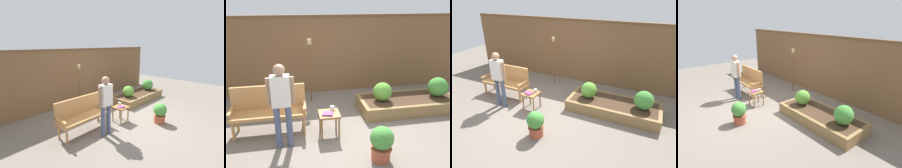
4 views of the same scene
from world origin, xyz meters
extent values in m
plane|color=#70665B|center=(0.00, 0.00, 0.00)|extent=(14.00, 14.00, 0.00)
cube|color=brown|center=(0.00, 2.60, 1.05)|extent=(8.40, 0.10, 2.10)
cube|color=brown|center=(0.00, 2.60, 2.13)|extent=(8.40, 0.14, 0.06)
cylinder|color=#B77F47|center=(-0.78, 0.68, 0.20)|extent=(0.06, 0.06, 0.40)
cylinder|color=#B77F47|center=(-0.78, 0.32, 0.20)|extent=(0.06, 0.06, 0.40)
cylinder|color=#B77F47|center=(-2.10, 0.68, 0.20)|extent=(0.06, 0.06, 0.40)
cylinder|color=#B77F47|center=(-2.10, 0.32, 0.20)|extent=(0.06, 0.06, 0.40)
cube|color=#B77F47|center=(-1.44, 0.50, 0.43)|extent=(1.44, 0.48, 0.06)
cube|color=#B77F47|center=(-1.44, 0.71, 0.70)|extent=(1.44, 0.06, 0.48)
cube|color=#B77F47|center=(-2.13, 0.50, 0.56)|extent=(0.06, 0.48, 0.04)
cube|color=#B77F47|center=(-0.75, 0.50, 0.56)|extent=(0.06, 0.48, 0.04)
cylinder|color=olive|center=(-0.13, 0.36, 0.22)|extent=(0.04, 0.04, 0.44)
cylinder|color=olive|center=(-0.13, 0.03, 0.22)|extent=(0.04, 0.04, 0.44)
cylinder|color=olive|center=(-0.46, 0.36, 0.22)|extent=(0.04, 0.04, 0.44)
cylinder|color=olive|center=(-0.46, 0.03, 0.22)|extent=(0.04, 0.04, 0.44)
cube|color=olive|center=(-0.29, 0.20, 0.46)|extent=(0.40, 0.40, 0.04)
cylinder|color=silver|center=(-0.22, 0.30, 0.52)|extent=(0.08, 0.08, 0.09)
torus|color=silver|center=(-0.17, 0.30, 0.52)|extent=(0.06, 0.01, 0.06)
cube|color=#7F3875|center=(-0.33, 0.14, 0.49)|extent=(0.23, 0.20, 0.03)
cylinder|color=#A84C33|center=(0.43, -0.73, 0.11)|extent=(0.31, 0.31, 0.21)
cylinder|color=#A84C33|center=(0.43, -0.73, 0.23)|extent=(0.35, 0.35, 0.04)
sphere|color=#428938|center=(0.43, -0.73, 0.42)|extent=(0.39, 0.39, 0.39)
cube|color=olive|center=(1.78, 0.53, 0.15)|extent=(2.40, 0.09, 0.30)
cube|color=olive|center=(1.78, 1.44, 0.15)|extent=(2.40, 0.09, 0.30)
cube|color=olive|center=(0.62, 0.99, 0.15)|extent=(0.09, 0.82, 0.30)
cube|color=olive|center=(2.93, 0.99, 0.15)|extent=(0.09, 0.82, 0.30)
cube|color=#422D1E|center=(1.78, 0.99, 0.15)|extent=(2.22, 0.82, 0.30)
cylinder|color=brown|center=(1.08, 0.97, 0.33)|extent=(0.04, 0.04, 0.06)
sphere|color=#569333|center=(1.08, 0.97, 0.52)|extent=(0.43, 0.43, 0.43)
cylinder|color=brown|center=(2.51, 0.97, 0.33)|extent=(0.04, 0.04, 0.06)
sphere|color=#428938|center=(2.51, 0.97, 0.53)|extent=(0.47, 0.47, 0.47)
cylinder|color=brown|center=(-0.50, 1.94, 0.75)|extent=(0.03, 0.03, 1.50)
cylinder|color=tan|center=(-0.50, 1.94, 1.57)|extent=(0.10, 0.10, 0.13)
cylinder|color=#475170|center=(-1.05, -0.03, 0.41)|extent=(0.11, 0.11, 0.82)
cylinder|color=#475170|center=(-1.25, -0.03, 0.41)|extent=(0.11, 0.11, 0.82)
cube|color=silver|center=(-1.15, -0.03, 1.09)|extent=(0.32, 0.20, 0.54)
cylinder|color=#9E755B|center=(-0.95, -0.03, 1.09)|extent=(0.07, 0.07, 0.49)
cylinder|color=#9E755B|center=(-1.35, -0.03, 1.09)|extent=(0.07, 0.07, 0.49)
sphere|color=#9E755B|center=(-1.15, -0.03, 1.46)|extent=(0.20, 0.20, 0.20)
camera|label=1|loc=(-3.96, -2.87, 2.34)|focal=26.92mm
camera|label=2|loc=(-0.88, -3.81, 2.55)|focal=37.57mm
camera|label=3|loc=(2.52, -3.71, 2.98)|focal=31.78mm
camera|label=4|loc=(4.84, -2.60, 2.72)|focal=30.91mm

